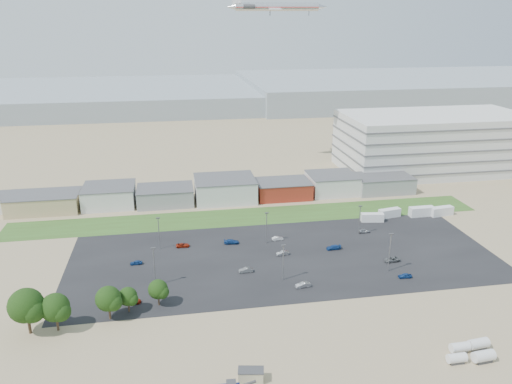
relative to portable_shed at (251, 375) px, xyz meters
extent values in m
plane|color=#8F815B|center=(12.56, 29.36, -1.21)|extent=(700.00, 700.00, 0.00)
cube|color=black|center=(17.56, 49.36, -1.21)|extent=(120.00, 50.00, 0.01)
cube|color=#35531F|center=(12.56, 81.36, -1.20)|extent=(160.00, 16.00, 0.02)
cube|color=silver|center=(102.56, 124.36, 11.29)|extent=(80.00, 40.00, 25.00)
imported|color=#595B5E|center=(46.54, 41.26, -0.59)|extent=(4.62, 2.41, 1.24)
imported|color=navy|center=(45.94, 31.94, -0.62)|extent=(3.61, 1.69, 1.20)
imported|color=#595B5E|center=(5.49, 42.00, -0.58)|extent=(3.84, 1.38, 1.26)
imported|color=navy|center=(-23.58, 51.65, -0.65)|extent=(3.32, 1.34, 1.13)
imported|color=navy|center=(3.97, 60.57, -0.56)|extent=(4.66, 2.23, 1.31)
imported|color=#A5A5AA|center=(17.44, 50.38, -0.60)|extent=(3.86, 1.80, 1.22)
imported|color=#A5A5AA|center=(46.40, 61.53, -0.60)|extent=(3.62, 1.48, 1.23)
imported|color=maroon|center=(-10.56, 60.72, -0.66)|extent=(4.08, 2.02, 1.11)
imported|color=maroon|center=(-23.47, 31.47, -0.60)|extent=(4.36, 2.10, 1.23)
imported|color=silver|center=(18.21, 60.70, -0.65)|extent=(3.51, 1.49, 1.13)
imported|color=navy|center=(33.00, 51.56, -0.59)|extent=(4.34, 1.84, 1.25)
imported|color=#A5A5AA|center=(18.46, 31.72, -0.57)|extent=(4.04, 1.82, 1.29)
camera|label=1|loc=(-12.13, -75.48, 62.34)|focal=35.00mm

